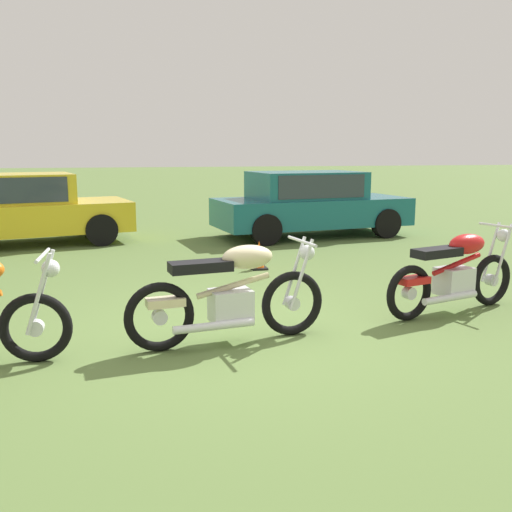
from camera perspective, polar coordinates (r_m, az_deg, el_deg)
The scene contains 6 objects.
ground_plane at distance 6.07m, azimuth -2.11°, elevation -7.65°, with size 120.00×120.00×0.00m, color #567038.
motorcycle_cream at distance 5.65m, azimuth -2.51°, elevation -3.88°, with size 2.05×0.70×1.02m.
motorcycle_red at distance 7.09m, azimuth 19.23°, elevation -1.60°, with size 1.94×0.87×1.02m.
car_yellow at distance 12.46m, azimuth -22.89°, elevation 4.65°, with size 4.58×2.68×1.43m.
car_teal at distance 12.70m, azimuth 5.32°, elevation 5.53°, with size 4.42×2.27×1.43m.
traffic_cone at distance 9.19m, azimuth 0.30°, elevation -0.01°, with size 0.25×0.25×0.47m.
Camera 1 is at (-1.10, -5.66, 1.89)m, focal length 40.10 mm.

